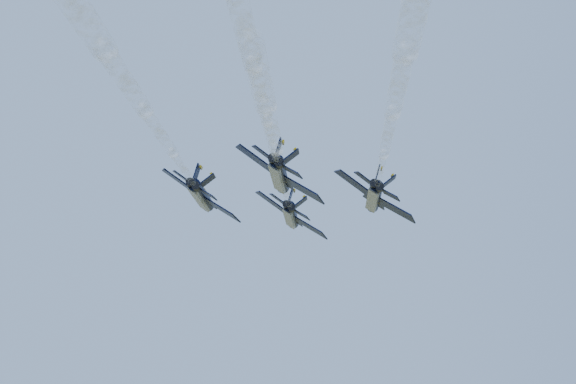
{
  "coord_description": "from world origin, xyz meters",
  "views": [
    {
      "loc": [
        6.17,
        -114.29,
        73.1
      ],
      "look_at": [
        1.81,
        1.28,
        98.5
      ],
      "focal_mm": 55.0,
      "sensor_mm": 36.0,
      "label": 1
    }
  ],
  "objects_px": {
    "jet_lead": "(291,216)",
    "jet_right": "(374,197)",
    "jet_left": "(202,196)",
    "jet_slot": "(280,176)"
  },
  "relations": [
    {
      "from": "jet_right",
      "to": "jet_slot",
      "type": "relative_size",
      "value": 1.0
    },
    {
      "from": "jet_lead",
      "to": "jet_left",
      "type": "relative_size",
      "value": 1.0
    },
    {
      "from": "jet_lead",
      "to": "jet_right",
      "type": "bearing_deg",
      "value": -46.79
    },
    {
      "from": "jet_left",
      "to": "jet_slot",
      "type": "xyz_separation_m",
      "value": [
        10.88,
        -11.37,
        0.0
      ]
    },
    {
      "from": "jet_lead",
      "to": "jet_left",
      "type": "xyz_separation_m",
      "value": [
        -11.38,
        -14.06,
        0.0
      ]
    },
    {
      "from": "jet_lead",
      "to": "jet_right",
      "type": "height_order",
      "value": "same"
    },
    {
      "from": "jet_right",
      "to": "jet_slot",
      "type": "xyz_separation_m",
      "value": [
        -11.95,
        -12.88,
        0.0
      ]
    },
    {
      "from": "jet_right",
      "to": "jet_left",
      "type": "bearing_deg",
      "value": -175.38
    },
    {
      "from": "jet_lead",
      "to": "jet_right",
      "type": "xyz_separation_m",
      "value": [
        11.45,
        -12.55,
        0.0
      ]
    },
    {
      "from": "jet_lead",
      "to": "jet_slot",
      "type": "xyz_separation_m",
      "value": [
        -0.5,
        -25.43,
        0.0
      ]
    }
  ]
}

